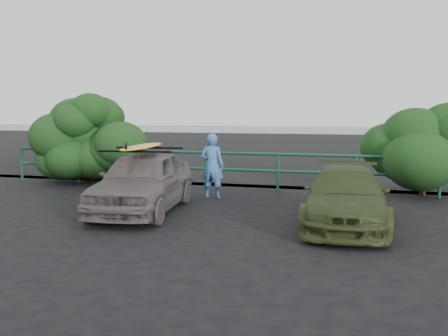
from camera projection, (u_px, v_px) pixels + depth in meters
The scene contains 10 objects.
ground at pixel (175, 233), 8.81m from camera, with size 80.00×80.00×0.00m, color black.
ocean at pixel (339, 128), 66.22m from camera, with size 200.00×200.00×0.00m, color #545F67.
guardrail at pixel (241, 171), 13.53m from camera, with size 14.00×0.08×1.04m, color #14482A, non-canonical shape.
shrub_left at pixel (91, 141), 15.12m from camera, with size 3.20×2.40×2.48m, color #1A4017, non-canonical shape.
shrub_right at pixel (438, 151), 12.60m from camera, with size 3.20×2.40×2.28m, color #1A4017, non-canonical shape.
sedan at pixel (143, 181), 10.60m from camera, with size 1.54×3.83×1.31m, color #5D5453.
olive_vehicle at pixel (346, 197), 9.33m from camera, with size 1.51×3.72×1.08m, color #34411D.
man at pixel (212, 166), 12.29m from camera, with size 0.58×0.38×1.60m, color #3D73B9.
roof_rack at pixel (142, 149), 10.52m from camera, with size 1.52×1.07×0.05m, color black, non-canonical shape.
surfboard at pixel (142, 147), 10.51m from camera, with size 0.50×2.39×0.07m, color orange.
Camera 1 is at (3.17, -8.07, 2.13)m, focal length 40.00 mm.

